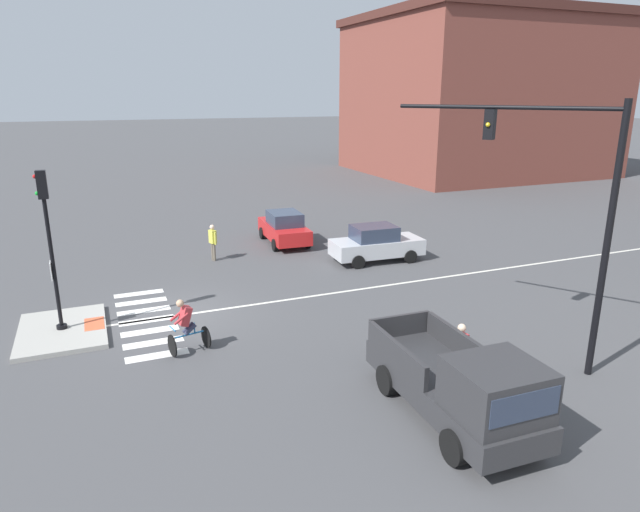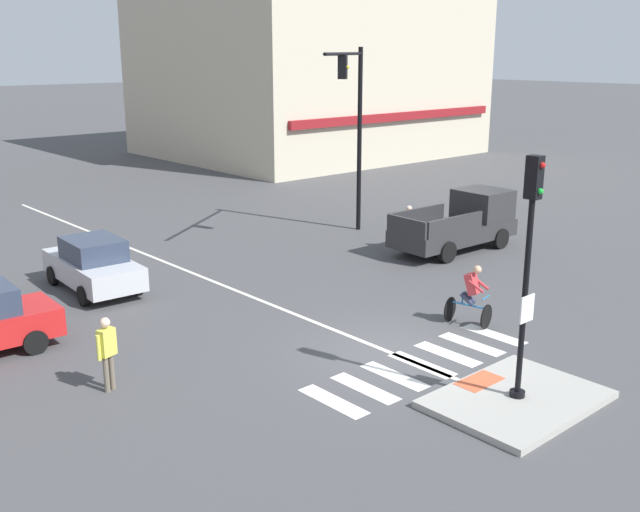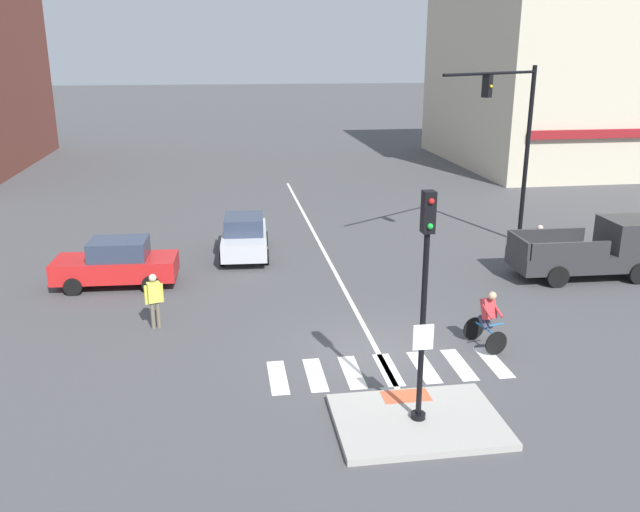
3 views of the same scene
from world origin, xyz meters
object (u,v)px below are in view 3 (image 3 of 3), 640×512
(signal_pole, at_px, (425,288))
(car_silver_westbound_far, at_px, (244,236))
(pickup_truck_charcoal_cross_right, at_px, (598,250))
(traffic_light_mast, at_px, (514,130))
(car_red_cross_left, at_px, (117,263))
(pedestrian_waiting_far_side, at_px, (539,243))
(pedestrian_at_curb_left, at_px, (154,297))
(cyclist, at_px, (487,318))

(signal_pole, height_order, car_silver_westbound_far, signal_pole)
(car_silver_westbound_far, relative_size, pickup_truck_charcoal_cross_right, 0.81)
(traffic_light_mast, relative_size, car_silver_westbound_far, 1.73)
(pickup_truck_charcoal_cross_right, bearing_deg, signal_pole, -136.81)
(signal_pole, bearing_deg, pickup_truck_charcoal_cross_right, 43.19)
(signal_pole, relative_size, pickup_truck_charcoal_cross_right, 0.97)
(car_red_cross_left, xyz_separation_m, pedestrian_waiting_far_side, (15.16, -0.39, 0.17))
(pickup_truck_charcoal_cross_right, relative_size, pedestrian_at_curb_left, 3.09)
(cyclist, xyz_separation_m, pedestrian_waiting_far_side, (4.54, 6.27, 0.11))
(car_red_cross_left, relative_size, pickup_truck_charcoal_cross_right, 0.81)
(car_silver_westbound_far, relative_size, pedestrian_waiting_far_side, 2.51)
(signal_pole, relative_size, car_silver_westbound_far, 1.20)
(signal_pole, height_order, pickup_truck_charcoal_cross_right, signal_pole)
(car_red_cross_left, height_order, pickup_truck_charcoal_cross_right, pickup_truck_charcoal_cross_right)
(car_silver_westbound_far, height_order, pedestrian_waiting_far_side, pedestrian_waiting_far_side)
(car_silver_westbound_far, height_order, cyclist, cyclist)
(car_silver_westbound_far, xyz_separation_m, pedestrian_waiting_far_side, (10.69, -3.23, 0.17))
(pickup_truck_charcoal_cross_right, height_order, cyclist, pickup_truck_charcoal_cross_right)
(car_silver_westbound_far, relative_size, cyclist, 2.49)
(signal_pole, bearing_deg, traffic_light_mast, 59.39)
(car_red_cross_left, xyz_separation_m, cyclist, (10.62, -6.66, 0.06))
(signal_pole, xyz_separation_m, cyclist, (2.94, 3.47, -2.29))
(pickup_truck_charcoal_cross_right, bearing_deg, cyclist, -140.48)
(cyclist, relative_size, pedestrian_at_curb_left, 1.01)
(pickup_truck_charcoal_cross_right, height_order, pedestrian_waiting_far_side, pickup_truck_charcoal_cross_right)
(pickup_truck_charcoal_cross_right, bearing_deg, car_red_cross_left, 174.76)
(signal_pole, bearing_deg, car_silver_westbound_far, 103.90)
(car_red_cross_left, height_order, pedestrian_waiting_far_side, pedestrian_waiting_far_side)
(car_silver_westbound_far, height_order, pickup_truck_charcoal_cross_right, pickup_truck_charcoal_cross_right)
(pickup_truck_charcoal_cross_right, bearing_deg, pedestrian_at_curb_left, -171.01)
(pickup_truck_charcoal_cross_right, bearing_deg, car_silver_westbound_far, 160.44)
(car_red_cross_left, bearing_deg, cyclist, -32.09)
(car_red_cross_left, bearing_deg, car_silver_westbound_far, 32.47)
(car_silver_westbound_far, bearing_deg, signal_pole, -76.10)
(car_red_cross_left, distance_m, pedestrian_waiting_far_side, 15.17)
(signal_pole, bearing_deg, cyclist, 49.68)
(pedestrian_at_curb_left, bearing_deg, signal_pole, -45.47)
(car_red_cross_left, xyz_separation_m, pickup_truck_charcoal_cross_right, (16.83, -1.54, 0.17))
(pedestrian_at_curb_left, bearing_deg, cyclist, -16.72)
(car_silver_westbound_far, distance_m, cyclist, 11.32)
(car_silver_westbound_far, bearing_deg, cyclist, -57.09)
(pickup_truck_charcoal_cross_right, height_order, pedestrian_at_curb_left, pickup_truck_charcoal_cross_right)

